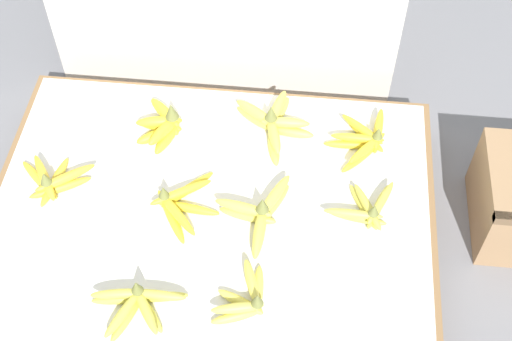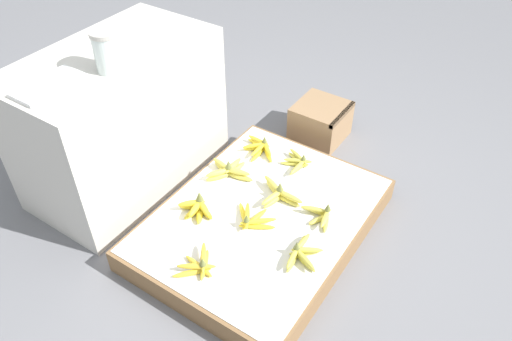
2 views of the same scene
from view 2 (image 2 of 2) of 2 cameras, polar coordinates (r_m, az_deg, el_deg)
ground_plane at (r=2.45m, az=0.63°, el=-6.97°), size 10.00×10.00×0.00m
display_platform at (r=2.40m, az=0.64°, el=-5.97°), size 1.15×0.88×0.13m
back_vendor_table at (r=2.62m, az=-15.14°, el=5.67°), size 1.02×0.56×0.73m
wooden_crate at (r=2.98m, az=7.39°, el=5.59°), size 0.29×0.29×0.22m
banana_bunch_front_midleft at (r=2.17m, az=5.15°, el=-9.40°), size 0.23×0.15×0.09m
banana_bunch_front_midright at (r=2.33m, az=7.39°, el=-5.09°), size 0.13×0.17×0.09m
banana_bunch_middle_left at (r=2.14m, az=-6.51°, el=-10.69°), size 0.22×0.17×0.09m
banana_bunch_middle_midleft at (r=2.30m, az=-0.48°, el=-5.61°), size 0.18×0.24×0.08m
banana_bunch_middle_midright at (r=2.41m, az=2.59°, el=-2.69°), size 0.19×0.26×0.10m
banana_bunch_middle_right at (r=2.61m, az=4.81°, el=0.97°), size 0.19×0.16×0.08m
banana_bunch_back_midleft at (r=2.35m, az=-6.69°, el=-4.25°), size 0.13×0.19×0.11m
banana_bunch_back_midright at (r=2.54m, az=-3.15°, el=0.04°), size 0.23×0.26×0.10m
banana_bunch_back_right at (r=2.69m, az=0.49°, el=2.65°), size 0.17×0.23×0.08m
glass_jar at (r=2.24m, az=-16.61°, el=12.97°), size 0.12×0.12×0.18m
foam_tray_white at (r=2.24m, az=-22.62°, el=8.97°), size 0.29×0.15×0.02m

